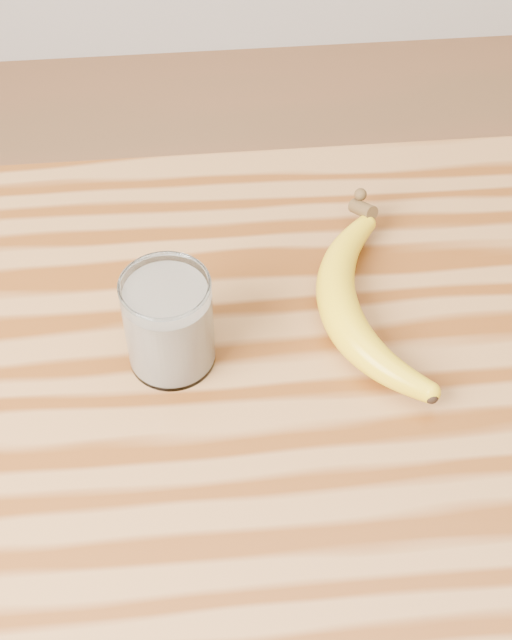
{
  "coord_description": "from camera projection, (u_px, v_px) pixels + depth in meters",
  "views": [
    {
      "loc": [
        -0.16,
        -0.44,
        1.59
      ],
      "look_at": [
        -0.11,
        0.11,
        0.93
      ],
      "focal_mm": 50.0,
      "sensor_mm": 36.0,
      "label": 1
    }
  ],
  "objects": [
    {
      "name": "table",
      "position": [
        371.0,
        494.0,
        0.91
      ],
      "size": [
        1.2,
        0.8,
        0.9
      ],
      "color": "olive",
      "rests_on": "ground"
    },
    {
      "name": "smoothie_glass",
      "position": [
        169.0,
        324.0,
        0.83
      ],
      "size": [
        0.08,
        0.08,
        0.1
      ],
      "color": "white",
      "rests_on": "table"
    },
    {
      "name": "banana",
      "position": [
        338.0,
        309.0,
        0.88
      ],
      "size": [
        0.15,
        0.34,
        0.04
      ],
      "primitive_type": null,
      "rotation": [
        0.0,
        0.0,
        0.09
      ],
      "color": "gold",
      "rests_on": "table"
    }
  ]
}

